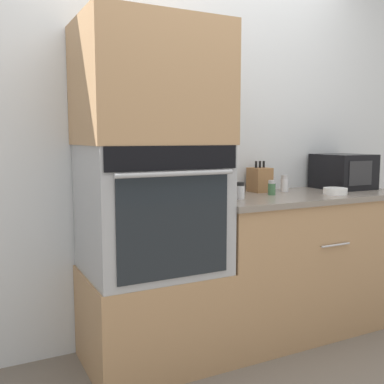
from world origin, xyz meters
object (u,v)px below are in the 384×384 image
object	(u,v)px
condiment_jar_mid	(240,191)
condiment_jar_far	(215,191)
microwave	(343,171)
wall_oven	(152,209)
knife_block	(260,180)
condiment_jar_near	(285,184)
condiment_jar_back	(272,188)
bowl	(335,191)

from	to	relation	value
condiment_jar_mid	condiment_jar_far	xyz separation A→B (m)	(-0.07, 0.18, -0.02)
microwave	wall_oven	bearing A→B (deg)	-176.24
knife_block	condiment_jar_mid	bearing A→B (deg)	-142.42
wall_oven	knife_block	size ratio (longest dim) A/B	3.51
knife_block	condiment_jar_near	world-z (taller)	knife_block
condiment_jar_mid	condiment_jar_back	bearing A→B (deg)	12.69
bowl	condiment_jar_far	size ratio (longest dim) A/B	2.49
bowl	condiment_jar_near	distance (m)	0.33
condiment_jar_mid	knife_block	bearing A→B (deg)	37.58
wall_oven	condiment_jar_far	bearing A→B (deg)	17.11
condiment_jar_far	condiment_jar_back	bearing A→B (deg)	-19.37
condiment_jar_far	microwave	bearing A→B (deg)	-2.80
condiment_jar_back	condiment_jar_far	bearing A→B (deg)	160.63
microwave	condiment_jar_mid	xyz separation A→B (m)	(-0.96, -0.13, -0.07)
microwave	bowl	world-z (taller)	microwave
wall_oven	microwave	world-z (taller)	wall_oven
knife_block	condiment_jar_mid	xyz separation A→B (m)	(-0.31, -0.24, -0.03)
wall_oven	condiment_jar_back	size ratio (longest dim) A/B	7.77
condiment_jar_near	condiment_jar_far	xyz separation A→B (m)	(-0.53, 0.02, -0.03)
wall_oven	condiment_jar_back	distance (m)	0.84
wall_oven	knife_block	xyz separation A→B (m)	(0.86, 0.20, 0.11)
wall_oven	condiment_jar_far	world-z (taller)	wall_oven
condiment_jar_back	microwave	bearing A→B (deg)	5.95
condiment_jar_near	condiment_jar_far	bearing A→B (deg)	177.96
condiment_jar_mid	microwave	bearing A→B (deg)	7.93
knife_block	condiment_jar_near	xyz separation A→B (m)	(0.15, -0.07, -0.03)
condiment_jar_far	condiment_jar_back	xyz separation A→B (m)	(0.35, -0.12, 0.02)
knife_block	condiment_jar_mid	size ratio (longest dim) A/B	2.06
bowl	condiment_jar_back	size ratio (longest dim) A/B	1.62
microwave	condiment_jar_back	bearing A→B (deg)	-174.05
bowl	condiment_jar_far	distance (m)	0.78
knife_block	condiment_jar_back	bearing A→B (deg)	-99.91
knife_block	bowl	size ratio (longest dim) A/B	1.37
wall_oven	condiment_jar_back	world-z (taller)	wall_oven
condiment_jar_mid	condiment_jar_far	bearing A→B (deg)	109.86
microwave	condiment_jar_back	world-z (taller)	microwave
condiment_jar_back	condiment_jar_near	bearing A→B (deg)	29.13
microwave	condiment_jar_mid	world-z (taller)	microwave
condiment_jar_far	condiment_jar_back	world-z (taller)	condiment_jar_back
microwave	condiment_jar_near	world-z (taller)	microwave
microwave	condiment_jar_back	size ratio (longest dim) A/B	3.84
wall_oven	condiment_jar_back	xyz separation A→B (m)	(0.83, 0.03, 0.07)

